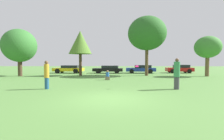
{
  "coord_description": "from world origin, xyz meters",
  "views": [
    {
      "loc": [
        0.28,
        -7.51,
        1.7
      ],
      "look_at": [
        -0.04,
        4.11,
        1.13
      ],
      "focal_mm": 26.18,
      "sensor_mm": 36.0,
      "label": 1
    }
  ],
  "objects_px": {
    "tree_3": "(208,47)",
    "parked_car_black": "(109,69)",
    "tree_1": "(80,43)",
    "parked_car_yellow": "(69,69)",
    "frisbee": "(137,66)",
    "tree_0": "(19,46)",
    "bystander_sitting": "(107,76)",
    "tree_2": "(147,34)",
    "person_catcher": "(177,74)",
    "parked_car_blue": "(141,69)",
    "parked_car_red": "(180,69)",
    "person_thrower": "(47,74)"
  },
  "relations": [
    {
      "from": "tree_2",
      "to": "tree_1",
      "type": "bearing_deg",
      "value": -178.97
    },
    {
      "from": "person_thrower",
      "to": "person_catcher",
      "type": "height_order",
      "value": "person_catcher"
    },
    {
      "from": "tree_3",
      "to": "parked_car_black",
      "type": "xyz_separation_m",
      "value": [
        -12.07,
        5.23,
        -2.81
      ]
    },
    {
      "from": "parked_car_yellow",
      "to": "parked_car_blue",
      "type": "xyz_separation_m",
      "value": [
        11.16,
        0.24,
        0.0
      ]
    },
    {
      "from": "person_catcher",
      "to": "parked_car_blue",
      "type": "bearing_deg",
      "value": -91.04
    },
    {
      "from": "tree_3",
      "to": "tree_2",
      "type": "bearing_deg",
      "value": 173.03
    },
    {
      "from": "parked_car_red",
      "to": "person_thrower",
      "type": "bearing_deg",
      "value": 51.07
    },
    {
      "from": "person_thrower",
      "to": "bystander_sitting",
      "type": "height_order",
      "value": "person_thrower"
    },
    {
      "from": "frisbee",
      "to": "parked_car_red",
      "type": "bearing_deg",
      "value": 60.61
    },
    {
      "from": "bystander_sitting",
      "to": "parked_car_blue",
      "type": "relative_size",
      "value": 0.2
    },
    {
      "from": "bystander_sitting",
      "to": "parked_car_blue",
      "type": "distance_m",
      "value": 10.84
    },
    {
      "from": "person_thrower",
      "to": "parked_car_blue",
      "type": "xyz_separation_m",
      "value": [
        8.2,
        15.2,
        -0.26
      ]
    },
    {
      "from": "person_thrower",
      "to": "tree_1",
      "type": "xyz_separation_m",
      "value": [
        -0.16,
        10.39,
        3.22
      ]
    },
    {
      "from": "tree_3",
      "to": "parked_car_black",
      "type": "relative_size",
      "value": 1.03
    },
    {
      "from": "tree_1",
      "to": "tree_2",
      "type": "xyz_separation_m",
      "value": [
        8.36,
        0.15,
        1.12
      ]
    },
    {
      "from": "parked_car_yellow",
      "to": "person_thrower",
      "type": "bearing_deg",
      "value": 104.58
    },
    {
      "from": "bystander_sitting",
      "to": "tree_2",
      "type": "distance_m",
      "value": 8.47
    },
    {
      "from": "tree_3",
      "to": "parked_car_yellow",
      "type": "xyz_separation_m",
      "value": [
        -18.19,
        5.29,
        -2.79
      ]
    },
    {
      "from": "person_catcher",
      "to": "parked_car_blue",
      "type": "height_order",
      "value": "person_catcher"
    },
    {
      "from": "frisbee",
      "to": "parked_car_yellow",
      "type": "xyz_separation_m",
      "value": [
        -8.67,
        14.53,
        -0.77
      ]
    },
    {
      "from": "person_thrower",
      "to": "frisbee",
      "type": "height_order",
      "value": "person_thrower"
    },
    {
      "from": "tree_3",
      "to": "person_thrower",
      "type": "bearing_deg",
      "value": -147.58
    },
    {
      "from": "bystander_sitting",
      "to": "parked_car_black",
      "type": "relative_size",
      "value": 0.2
    },
    {
      "from": "frisbee",
      "to": "tree_1",
      "type": "xyz_separation_m",
      "value": [
        -5.88,
        9.95,
        2.71
      ]
    },
    {
      "from": "bystander_sitting",
      "to": "tree_0",
      "type": "bearing_deg",
      "value": 160.0
    },
    {
      "from": "tree_2",
      "to": "parked_car_yellow",
      "type": "height_order",
      "value": "tree_2"
    },
    {
      "from": "parked_car_red",
      "to": "parked_car_black",
      "type": "bearing_deg",
      "value": 7.51
    },
    {
      "from": "tree_2",
      "to": "parked_car_blue",
      "type": "bearing_deg",
      "value": 89.9
    },
    {
      "from": "tree_3",
      "to": "parked_car_blue",
      "type": "relative_size",
      "value": 1.05
    },
    {
      "from": "person_catcher",
      "to": "tree_3",
      "type": "bearing_deg",
      "value": -127.4
    },
    {
      "from": "person_thrower",
      "to": "tree_3",
      "type": "height_order",
      "value": "tree_3"
    },
    {
      "from": "bystander_sitting",
      "to": "parked_car_red",
      "type": "relative_size",
      "value": 0.23
    },
    {
      "from": "frisbee",
      "to": "tree_2",
      "type": "relative_size",
      "value": 0.03
    },
    {
      "from": "tree_0",
      "to": "parked_car_blue",
      "type": "xyz_separation_m",
      "value": [
        15.54,
        5.82,
        -3.01
      ]
    },
    {
      "from": "frisbee",
      "to": "tree_0",
      "type": "height_order",
      "value": "tree_0"
    },
    {
      "from": "parked_car_yellow",
      "to": "tree_0",
      "type": "bearing_deg",
      "value": 55.26
    },
    {
      "from": "parked_car_yellow",
      "to": "tree_3",
      "type": "bearing_deg",
      "value": 167.21
    },
    {
      "from": "bystander_sitting",
      "to": "tree_2",
      "type": "height_order",
      "value": "tree_2"
    },
    {
      "from": "tree_1",
      "to": "parked_car_yellow",
      "type": "relative_size",
      "value": 1.21
    },
    {
      "from": "tree_0",
      "to": "tree_1",
      "type": "height_order",
      "value": "tree_0"
    },
    {
      "from": "parked_car_blue",
      "to": "tree_3",
      "type": "bearing_deg",
      "value": 145.25
    },
    {
      "from": "person_thrower",
      "to": "person_catcher",
      "type": "relative_size",
      "value": 0.92
    },
    {
      "from": "bystander_sitting",
      "to": "parked_car_blue",
      "type": "height_order",
      "value": "parked_car_blue"
    },
    {
      "from": "frisbee",
      "to": "tree_0",
      "type": "relative_size",
      "value": 0.04
    },
    {
      "from": "tree_2",
      "to": "parked_car_black",
      "type": "xyz_separation_m",
      "value": [
        -5.03,
        4.37,
        -4.63
      ]
    },
    {
      "from": "bystander_sitting",
      "to": "parked_car_red",
      "type": "distance_m",
      "value": 14.9
    },
    {
      "from": "person_catcher",
      "to": "tree_2",
      "type": "xyz_separation_m",
      "value": [
        0.04,
        10.41,
        4.29
      ]
    },
    {
      "from": "frisbee",
      "to": "person_catcher",
      "type": "bearing_deg",
      "value": -7.21
    },
    {
      "from": "person_catcher",
      "to": "tree_0",
      "type": "xyz_separation_m",
      "value": [
        -15.5,
        9.26,
        2.69
      ]
    },
    {
      "from": "person_thrower",
      "to": "bystander_sitting",
      "type": "bearing_deg",
      "value": 56.03
    }
  ]
}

